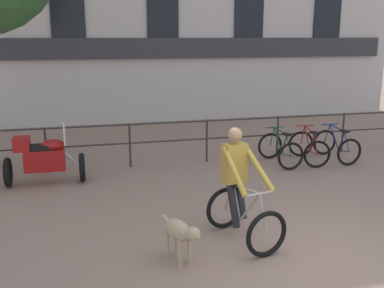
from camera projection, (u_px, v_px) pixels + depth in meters
name	position (u px, v px, depth m)	size (l,w,h in m)	color
ground_plane	(312.00, 261.00, 6.19)	(60.00, 60.00, 0.00)	#8E7060
canal_railing	(207.00, 133.00, 10.92)	(15.05, 0.05, 1.05)	#2D2B28
cyclist_with_bike	(240.00, 191.00, 6.73)	(0.93, 1.29, 1.70)	black
dog	(181.00, 232.00, 6.07)	(0.43, 0.86, 0.61)	tan
parked_motorcycle	(44.00, 158.00, 9.26)	(1.60, 0.63, 1.35)	black
parked_bicycle_near_lamp	(280.00, 150.00, 10.78)	(0.71, 1.14, 0.86)	black
parked_bicycle_mid_left	(309.00, 148.00, 10.96)	(0.79, 1.18, 0.86)	black
parked_bicycle_mid_right	(336.00, 146.00, 11.15)	(0.70, 1.13, 0.86)	black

